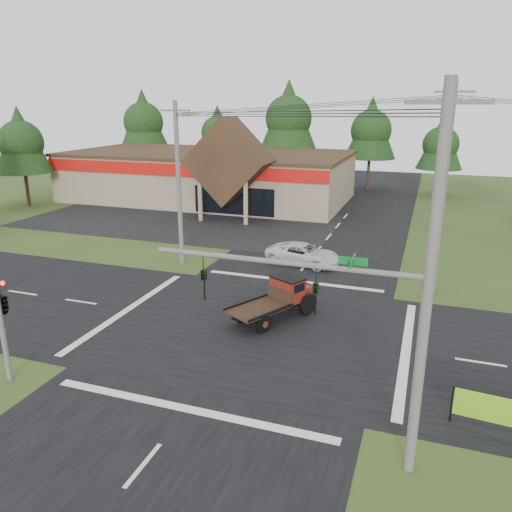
% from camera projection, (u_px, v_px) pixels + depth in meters
% --- Properties ---
extents(ground, '(120.00, 120.00, 0.00)m').
position_uv_depth(ground, '(254.00, 329.00, 23.92)').
color(ground, '#2B3F16').
rests_on(ground, ground).
extents(road_ns, '(12.00, 120.00, 0.02)m').
position_uv_depth(road_ns, '(254.00, 328.00, 23.91)').
color(road_ns, black).
rests_on(road_ns, ground).
extents(road_ew, '(120.00, 12.00, 0.02)m').
position_uv_depth(road_ew, '(254.00, 328.00, 23.91)').
color(road_ew, black).
rests_on(road_ew, ground).
extents(parking_apron, '(28.00, 14.00, 0.02)m').
position_uv_depth(parking_apron, '(179.00, 221.00, 45.46)').
color(parking_apron, black).
rests_on(parking_apron, ground).
extents(cvs_building, '(30.40, 18.20, 9.19)m').
position_uv_depth(cvs_building, '(209.00, 175.00, 54.71)').
color(cvs_building, gray).
rests_on(cvs_building, ground).
extents(traffic_signal_mast, '(8.12, 0.24, 7.00)m').
position_uv_depth(traffic_signal_mast, '(360.00, 324.00, 14.01)').
color(traffic_signal_mast, '#595651').
rests_on(traffic_signal_mast, ground).
extents(traffic_signal_corner, '(0.53, 2.48, 4.40)m').
position_uv_depth(traffic_signal_corner, '(0.00, 294.00, 18.64)').
color(traffic_signal_corner, '#595651').
rests_on(traffic_signal_corner, ground).
extents(utility_pole_nr, '(2.00, 0.30, 11.00)m').
position_uv_depth(utility_pole_nr, '(428.00, 291.00, 13.12)').
color(utility_pole_nr, '#595651').
rests_on(utility_pole_nr, ground).
extents(utility_pole_nw, '(2.00, 0.30, 10.50)m').
position_uv_depth(utility_pole_nw, '(179.00, 183.00, 32.06)').
color(utility_pole_nw, '#595651').
rests_on(utility_pole_nw, ground).
extents(utility_pole_ne, '(2.00, 0.30, 11.50)m').
position_uv_depth(utility_pole_ne, '(443.00, 189.00, 26.86)').
color(utility_pole_ne, '#595651').
rests_on(utility_pole_ne, ground).
extents(utility_pole_n, '(2.00, 0.30, 11.20)m').
position_uv_depth(utility_pole_n, '(442.00, 163.00, 39.53)').
color(utility_pole_n, '#595651').
rests_on(utility_pole_n, ground).
extents(tree_row_a, '(6.72, 6.72, 12.12)m').
position_uv_depth(tree_row_a, '(143.00, 120.00, 67.07)').
color(tree_row_a, '#332316').
rests_on(tree_row_a, ground).
extents(tree_row_b, '(5.60, 5.60, 10.10)m').
position_uv_depth(tree_row_b, '(218.00, 131.00, 66.11)').
color(tree_row_b, '#332316').
rests_on(tree_row_b, ground).
extents(tree_row_c, '(7.28, 7.28, 13.13)m').
position_uv_depth(tree_row_c, '(289.00, 116.00, 61.46)').
color(tree_row_c, '#332316').
rests_on(tree_row_c, ground).
extents(tree_row_d, '(6.16, 6.16, 11.11)m').
position_uv_depth(tree_row_d, '(371.00, 128.00, 59.61)').
color(tree_row_d, '#332316').
rests_on(tree_row_d, ground).
extents(tree_row_e, '(5.04, 5.04, 9.09)m').
position_uv_depth(tree_row_e, '(441.00, 143.00, 55.68)').
color(tree_row_e, '#332316').
rests_on(tree_row_e, ground).
extents(tree_side_w, '(5.60, 5.60, 10.10)m').
position_uv_depth(tree_side_w, '(21.00, 140.00, 50.06)').
color(tree_side_w, '#332316').
rests_on(tree_side_w, ground).
extents(antique_flatbed_truck, '(3.94, 5.17, 2.04)m').
position_uv_depth(antique_flatbed_truck, '(274.00, 300.00, 24.67)').
color(antique_flatbed_truck, '#57170C').
rests_on(antique_flatbed_truck, ground).
extents(white_pickup, '(5.31, 3.13, 1.39)m').
position_uv_depth(white_pickup, '(303.00, 254.00, 33.25)').
color(white_pickup, silver).
rests_on(white_pickup, ground).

